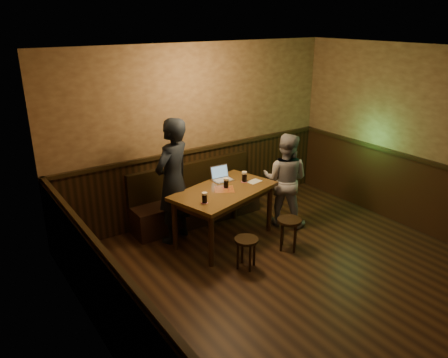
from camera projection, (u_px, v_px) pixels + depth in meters
room at (325, 201)px, 4.96m from camera, size 5.04×6.04×2.84m
bench at (196, 202)px, 7.11m from camera, size 2.20×0.50×0.95m
pub_table at (224, 196)px, 6.35m from camera, size 1.70×1.24×0.82m
stool_left at (246, 244)px, 5.75m from camera, size 0.37×0.37×0.43m
stool_right at (289, 225)px, 6.21m from camera, size 0.36×0.36×0.47m
pint_left at (205, 198)px, 5.83m from camera, size 0.10×0.10×0.15m
pint_mid at (226, 183)px, 6.33m from camera, size 0.10×0.10×0.15m
pint_right at (244, 177)px, 6.57m from camera, size 0.10×0.10×0.16m
laptop at (221, 176)px, 6.66m from camera, size 0.31×0.25×0.21m
menu at (254, 181)px, 6.60m from camera, size 0.24×0.19×0.00m
person_suit at (173, 181)px, 6.29m from camera, size 0.81×0.70×1.86m
person_grey at (285, 180)px, 6.85m from camera, size 0.89×0.92×1.50m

